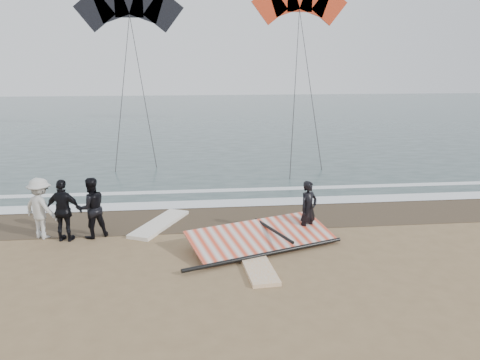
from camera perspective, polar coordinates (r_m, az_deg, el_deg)
The scene contains 12 objects.
ground at distance 11.05m, azimuth 1.70°, elevation -11.94°, with size 120.00×120.00×0.00m, color #8C704C.
sea at distance 43.11m, azimuth -4.40°, elevation 7.77°, with size 120.00×54.00×0.02m, color #233838.
wet_sand at distance 15.19m, azimuth -0.64°, elevation -4.44°, with size 120.00×2.80×0.01m, color #4C3D2B.
foam_near at distance 16.51m, azimuth -1.12°, elevation -2.82°, with size 120.00×0.90×0.01m, color white.
foam_far at distance 18.13m, azimuth -1.60°, elevation -1.25°, with size 120.00×0.45×0.01m, color white.
man_main at distance 13.44m, azimuth 8.34°, elevation -3.51°, with size 0.59×0.39×1.62m, color black.
board_white at distance 11.68m, azimuth 2.00°, elevation -10.18°, with size 0.66×2.35×0.09m, color white.
board_cream at distance 14.57m, azimuth -9.75°, elevation -5.28°, with size 0.69×2.60×0.11m, color white.
trio_cluster at distance 14.01m, azimuth -20.76°, elevation -3.29°, with size 2.58×1.20×1.76m.
sail_rig at distance 12.89m, azimuth 2.34°, elevation -7.05°, with size 4.36×3.00×0.51m.
kite_red at distance 35.54m, azimuth 7.28°, elevation 20.30°, with size 7.77×7.95×18.20m.
kite_dark at distance 32.96m, azimuth -13.35°, elevation 19.41°, with size 7.91×5.96×14.03m.
Camera 1 is at (-1.40, -9.81, 4.89)m, focal length 35.00 mm.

